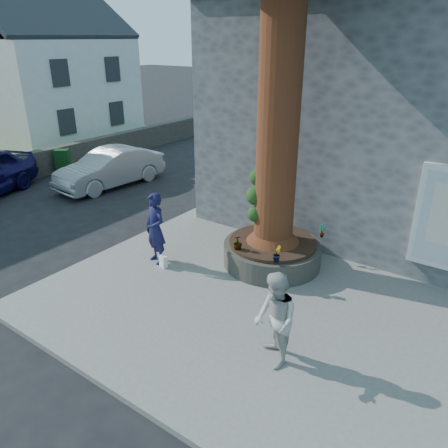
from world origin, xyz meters
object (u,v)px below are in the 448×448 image
Objects in this scene: planter at (272,252)px; car_silver at (110,168)px; woman at (275,320)px; man at (155,229)px; a_board_sign at (63,162)px.

car_silver is at bearing 165.91° from planter.
woman is (1.74, -2.98, 0.53)m from planter.
man reaches higher than a_board_sign.
planter is at bearing 47.87° from man.
car_silver is 2.74m from a_board_sign.
woman is 1.64× the size of a_board_sign.
man reaches higher than woman.
car_silver is 4.13× the size of a_board_sign.
car_silver is at bearing 162.48° from man.
man is 4.29m from woman.
planter is 3.49m from woman.
a_board_sign is (-10.73, 1.91, 0.09)m from planter.
planter is at bearing 163.72° from woman.
man is 0.42× the size of car_silver.
car_silver is (-9.74, 4.99, -0.26)m from woman.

